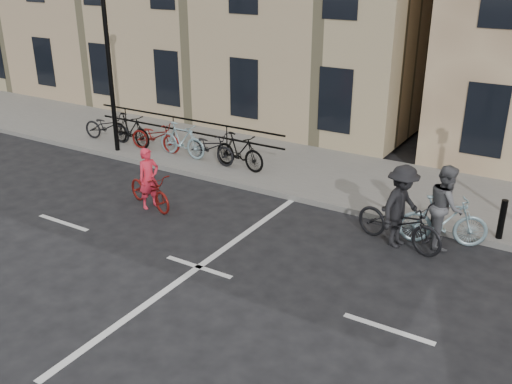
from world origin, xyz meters
The scene contains 8 objects.
ground centered at (0.00, 0.00, 0.00)m, with size 120.00×120.00×0.00m, color black.
sidewalk centered at (-4.00, 6.00, 0.07)m, with size 46.00×4.00×0.15m, color slate.
lamp_post centered at (-6.50, 4.40, 3.49)m, with size 0.36×0.36×5.28m.
bollard_east centered at (5.00, 4.25, 0.60)m, with size 0.14×0.14×0.90m, color black.
parked_bikes centered at (-4.92, 5.04, 0.65)m, with size 7.25×1.23×1.05m.
cyclist_pink centered at (-2.86, 1.81, 0.54)m, with size 1.84×1.09×1.54m.
cyclist_grey centered at (3.92, 3.59, 0.74)m, with size 1.96×1.16×1.83m.
cyclist_dark centered at (3.13, 3.06, 0.73)m, with size 2.19×1.32×1.85m.
Camera 1 is at (6.28, -8.03, 5.85)m, focal length 40.00 mm.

